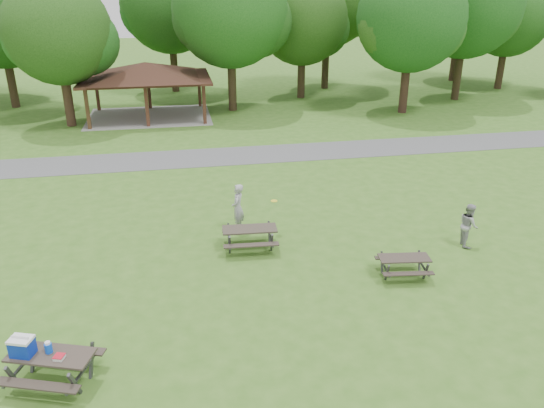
{
  "coord_description": "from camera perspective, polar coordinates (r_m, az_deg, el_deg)",
  "views": [
    {
      "loc": [
        -2.31,
        -13.61,
        8.92
      ],
      "look_at": [
        1.0,
        4.0,
        1.3
      ],
      "focal_mm": 35.0,
      "sensor_mm": 36.0,
      "label": 1
    }
  ],
  "objects": [
    {
      "name": "ground",
      "position": [
        16.44,
        -0.87,
        -9.83
      ],
      "size": [
        160.0,
        160.0,
        0.0
      ],
      "primitive_type": "plane",
      "color": "#38651D",
      "rests_on": "ground"
    },
    {
      "name": "asphalt_path",
      "position": [
        29.11,
        -5.6,
        5.1
      ],
      "size": [
        120.0,
        3.2,
        0.02
      ],
      "primitive_type": "cube",
      "color": "#4D4D50",
      "rests_on": "ground"
    },
    {
      "name": "pavilion",
      "position": [
        38.11,
        -13.43,
        13.59
      ],
      "size": [
        8.6,
        7.01,
        3.76
      ],
      "color": "#3B2615",
      "rests_on": "ground"
    },
    {
      "name": "tree_row_c",
      "position": [
        44.25,
        -27.17,
        17.59
      ],
      "size": [
        8.19,
        7.8,
        10.67
      ],
      "color": "black",
      "rests_on": "ground"
    },
    {
      "name": "tree_row_d",
      "position": [
        36.88,
        -21.87,
        16.58
      ],
      "size": [
        6.93,
        6.6,
        9.27
      ],
      "color": "#322016",
      "rests_on": "ground"
    },
    {
      "name": "tree_row_e",
      "position": [
        38.95,
        -4.38,
        19.83
      ],
      "size": [
        8.4,
        8.0,
        11.02
      ],
      "color": "black",
      "rests_on": "ground"
    },
    {
      "name": "tree_row_f",
      "position": [
        43.51,
        3.4,
        18.94
      ],
      "size": [
        7.35,
        7.0,
        9.55
      ],
      "color": "black",
      "rests_on": "ground"
    },
    {
      "name": "tree_row_g",
      "position": [
        39.32,
        14.83,
        18.55
      ],
      "size": [
        7.77,
        7.4,
        10.25
      ],
      "color": "black",
      "rests_on": "ground"
    },
    {
      "name": "tree_row_h",
      "position": [
        45.14,
        20.33,
        19.31
      ],
      "size": [
        8.61,
        8.2,
        11.37
      ],
      "color": "black",
      "rests_on": "ground"
    },
    {
      "name": "tree_row_i",
      "position": [
        51.32,
        24.21,
        17.79
      ],
      "size": [
        7.14,
        6.8,
        9.52
      ],
      "color": "#301F15",
      "rests_on": "ground"
    },
    {
      "name": "tree_deep_b",
      "position": [
        46.69,
        -10.79,
        20.17
      ],
      "size": [
        8.4,
        8.0,
        11.13
      ],
      "color": "#2F2115",
      "rests_on": "ground"
    },
    {
      "name": "tree_deep_d",
      "position": [
        54.07,
        19.82,
        19.78
      ],
      "size": [
        8.4,
        8.0,
        11.27
      ],
      "color": "black",
      "rests_on": "ground"
    },
    {
      "name": "picnic_table_near",
      "position": [
        13.99,
        -23.5,
        -14.73
      ],
      "size": [
        2.4,
        2.16,
        1.38
      ],
      "color": "#332A25",
      "rests_on": "ground"
    },
    {
      "name": "picnic_table_middle",
      "position": [
        18.84,
        -2.41,
        -3.15
      ],
      "size": [
        2.01,
        1.66,
        0.83
      ],
      "color": "#322B24",
      "rests_on": "ground"
    },
    {
      "name": "picnic_table_far",
      "position": [
        17.71,
        14.01,
        -6.05
      ],
      "size": [
        1.78,
        1.5,
        0.71
      ],
      "color": "#302822",
      "rests_on": "ground"
    },
    {
      "name": "frisbee_in_flight",
      "position": [
        19.71,
        0.23,
        0.34
      ],
      "size": [
        0.32,
        0.32,
        0.02
      ],
      "color": "yellow",
      "rests_on": "ground"
    },
    {
      "name": "frisbee_thrower",
      "position": [
        20.07,
        -3.7,
        -0.43
      ],
      "size": [
        0.63,
        0.79,
        1.89
      ],
      "primitive_type": "imported",
      "rotation": [
        0.0,
        0.0,
        -1.85
      ],
      "color": "#9B9B9E",
      "rests_on": "ground"
    },
    {
      "name": "frisbee_catcher",
      "position": [
        20.27,
        20.4,
        -2.12
      ],
      "size": [
        0.76,
        0.89,
        1.61
      ],
      "primitive_type": "imported",
      "rotation": [
        0.0,
        0.0,
        1.36
      ],
      "color": "#98989A",
      "rests_on": "ground"
    }
  ]
}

